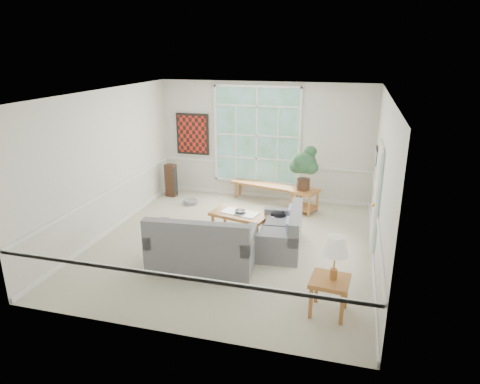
% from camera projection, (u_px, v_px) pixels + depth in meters
% --- Properties ---
extents(floor, '(5.50, 6.00, 0.01)m').
position_uv_depth(floor, '(233.00, 244.00, 8.70)').
color(floor, '#B4AF98').
rests_on(floor, ground).
extents(ceiling, '(5.50, 6.00, 0.02)m').
position_uv_depth(ceiling, '(232.00, 93.00, 7.74)').
color(ceiling, white).
rests_on(ceiling, ground).
extents(wall_back, '(5.50, 0.02, 3.00)m').
position_uv_depth(wall_back, '(265.00, 141.00, 10.96)').
color(wall_back, silver).
rests_on(wall_back, ground).
extents(wall_front, '(5.50, 0.02, 3.00)m').
position_uv_depth(wall_front, '(168.00, 235.00, 5.48)').
color(wall_front, silver).
rests_on(wall_front, ground).
extents(wall_left, '(0.02, 6.00, 3.00)m').
position_uv_depth(wall_left, '(106.00, 163.00, 8.90)').
color(wall_left, silver).
rests_on(wall_left, ground).
extents(wall_right, '(0.02, 6.00, 3.00)m').
position_uv_depth(wall_right, '(382.00, 184.00, 7.54)').
color(wall_right, silver).
rests_on(wall_right, ground).
extents(window_back, '(2.30, 0.08, 2.40)m').
position_uv_depth(window_back, '(257.00, 136.00, 10.93)').
color(window_back, white).
rests_on(window_back, wall_back).
extents(entry_door, '(0.08, 0.90, 2.10)m').
position_uv_depth(entry_door, '(376.00, 197.00, 8.25)').
color(entry_door, white).
rests_on(entry_door, floor).
extents(door_sidelight, '(0.08, 0.26, 1.90)m').
position_uv_depth(door_sidelight, '(377.00, 203.00, 7.64)').
color(door_sidelight, white).
rests_on(door_sidelight, wall_right).
extents(wall_art, '(0.90, 0.06, 1.10)m').
position_uv_depth(wall_art, '(193.00, 134.00, 11.37)').
color(wall_art, maroon).
rests_on(wall_art, wall_back).
extents(wall_frame_near, '(0.04, 0.26, 0.32)m').
position_uv_depth(wall_frame_near, '(376.00, 158.00, 9.14)').
color(wall_frame_near, black).
rests_on(wall_frame_near, wall_right).
extents(wall_frame_far, '(0.04, 0.26, 0.32)m').
position_uv_depth(wall_frame_far, '(376.00, 153.00, 9.50)').
color(wall_frame_far, black).
rests_on(wall_frame_far, wall_right).
extents(loveseat_right, '(0.91, 1.58, 0.82)m').
position_uv_depth(loveseat_right, '(280.00, 229.00, 8.37)').
color(loveseat_right, slate).
rests_on(loveseat_right, floor).
extents(loveseat_front, '(1.95, 1.13, 1.01)m').
position_uv_depth(loveseat_front, '(202.00, 240.00, 7.66)').
color(loveseat_front, slate).
rests_on(loveseat_front, floor).
extents(coffee_table, '(1.33, 0.93, 0.45)m').
position_uv_depth(coffee_table, '(240.00, 223.00, 9.15)').
color(coffee_table, '#A5642D').
rests_on(coffee_table, floor).
extents(pewter_bowl, '(0.35, 0.35, 0.07)m').
position_uv_depth(pewter_bowl, '(240.00, 211.00, 9.09)').
color(pewter_bowl, '#A5A5AA').
rests_on(pewter_bowl, coffee_table).
extents(window_bench, '(1.98, 0.81, 0.45)m').
position_uv_depth(window_bench, '(267.00, 193.00, 11.01)').
color(window_bench, '#A5642D').
rests_on(window_bench, floor).
extents(end_table, '(0.72, 0.72, 0.56)m').
position_uv_depth(end_table, '(305.00, 201.00, 10.28)').
color(end_table, '#A5642D').
rests_on(end_table, floor).
extents(houseplant, '(0.66, 0.66, 1.07)m').
position_uv_depth(houseplant, '(304.00, 168.00, 10.05)').
color(houseplant, '#2A5232').
rests_on(houseplant, end_table).
extents(side_table, '(0.61, 0.61, 0.57)m').
position_uv_depth(side_table, '(329.00, 296.00, 6.34)').
color(side_table, '#A5642D').
rests_on(side_table, floor).
extents(table_lamp, '(0.45, 0.45, 0.67)m').
position_uv_depth(table_lamp, '(335.00, 258.00, 6.16)').
color(table_lamp, white).
rests_on(table_lamp, side_table).
extents(pet_bed, '(0.44, 0.44, 0.11)m').
position_uv_depth(pet_bed, '(191.00, 202.00, 10.89)').
color(pet_bed, slate).
rests_on(pet_bed, floor).
extents(floor_speaker, '(0.29, 0.24, 0.87)m').
position_uv_depth(floor_speaker, '(171.00, 180.00, 11.37)').
color(floor_speaker, '#382215').
rests_on(floor_speaker, floor).
extents(cat, '(0.37, 0.29, 0.15)m').
position_uv_depth(cat, '(278.00, 215.00, 8.86)').
color(cat, black).
rests_on(cat, loveseat_right).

